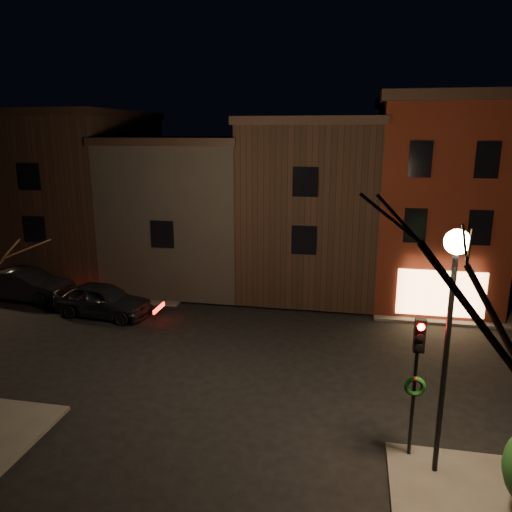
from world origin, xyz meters
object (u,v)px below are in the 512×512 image
Objects in this scene: traffic_signal at (417,367)px; parked_car_b at (26,285)px; parked_car_a at (103,300)px; street_lamp_near at (453,288)px.

traffic_signal is 0.79× the size of parked_car_b.
parked_car_b reaches higher than parked_car_a.
street_lamp_near is 1.27× the size of parked_car_b.
street_lamp_near reaches higher than parked_car_b.
street_lamp_near is at bearing -39.37° from traffic_signal.
parked_car_a is 0.95× the size of parked_car_b.
street_lamp_near is 1.60× the size of traffic_signal.
parked_car_a is at bearing 147.72° from traffic_signal.
street_lamp_near is 1.33× the size of parked_car_a.
traffic_signal is (-0.60, 0.49, -2.37)m from street_lamp_near.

